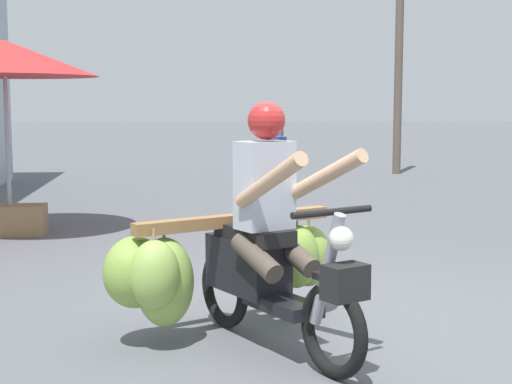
# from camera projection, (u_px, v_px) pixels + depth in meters

# --- Properties ---
(ground_plane) EXTENTS (120.00, 120.00, 0.00)m
(ground_plane) POSITION_uv_depth(u_px,v_px,m) (345.00, 326.00, 5.36)
(ground_plane) COLOR #56595E
(motorbike_main_loaded) EXTENTS (1.74, 2.01, 1.58)m
(motorbike_main_loaded) POSITION_uv_depth(u_px,v_px,m) (240.00, 258.00, 5.06)
(motorbike_main_loaded) COLOR black
(motorbike_main_loaded) RESTS_ON ground
(motorbike_distant_ahead_left) EXTENTS (0.89, 1.46, 1.40)m
(motorbike_distant_ahead_left) POSITION_uv_depth(u_px,v_px,m) (276.00, 141.00, 20.43)
(motorbike_distant_ahead_left) COLOR black
(motorbike_distant_ahead_left) RESTS_ON ground
(market_umbrella_near_shop) EXTENTS (2.18, 2.18, 2.30)m
(market_umbrella_near_shop) POSITION_uv_depth(u_px,v_px,m) (4.00, 58.00, 8.83)
(market_umbrella_near_shop) COLOR #99999E
(market_umbrella_near_shop) RESTS_ON ground
(produce_crate) EXTENTS (0.56, 0.40, 0.36)m
(produce_crate) POSITION_uv_depth(u_px,v_px,m) (22.00, 220.00, 9.07)
(produce_crate) COLOR olive
(produce_crate) RESTS_ON ground
(utility_pole) EXTENTS (0.18, 0.18, 5.20)m
(utility_pole) POSITION_uv_depth(u_px,v_px,m) (399.00, 57.00, 16.70)
(utility_pole) COLOR brown
(utility_pole) RESTS_ON ground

